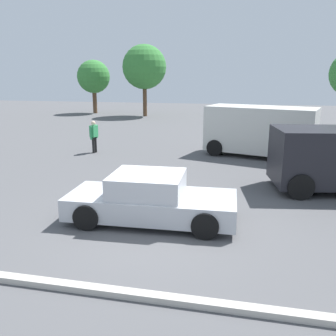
% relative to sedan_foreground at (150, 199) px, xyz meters
% --- Properties ---
extents(ground_plane, '(80.00, 80.00, 0.00)m').
position_rel_sedan_foreground_xyz_m(ground_plane, '(0.13, -0.30, -0.58)').
color(ground_plane, '#515154').
extents(sedan_foreground, '(4.32, 1.95, 1.25)m').
position_rel_sedan_foreground_xyz_m(sedan_foreground, '(0.00, 0.00, 0.00)').
color(sedan_foreground, '#B7BABF').
rests_on(sedan_foreground, ground_plane).
extents(dog, '(0.65, 0.43, 0.45)m').
position_rel_sedan_foreground_xyz_m(dog, '(-0.19, 3.47, -0.30)').
color(dog, beige).
rests_on(dog, ground_plane).
extents(van_white, '(5.18, 3.29, 2.27)m').
position_rel_sedan_foreground_xyz_m(van_white, '(2.95, 8.48, 0.65)').
color(van_white, silver).
rests_on(van_white, ground_plane).
extents(pedestrian, '(0.30, 0.56, 1.54)m').
position_rel_sedan_foreground_xyz_m(pedestrian, '(-4.82, 7.55, 0.33)').
color(pedestrian, black).
rests_on(pedestrian, ground_plane).
extents(parking_curb, '(8.82, 0.20, 0.12)m').
position_rel_sedan_foreground_xyz_m(parking_curb, '(0.13, -3.27, -0.52)').
color(parking_curb, '#B7B2A8').
rests_on(parking_curb, ground_plane).
extents(tree_back_left, '(3.16, 3.16, 5.12)m').
position_rel_sedan_foreground_xyz_m(tree_back_left, '(-12.37, 25.15, 2.93)').
color(tree_back_left, brown).
rests_on(tree_back_left, ground_plane).
extents(tree_back_center, '(3.93, 3.93, 6.35)m').
position_rel_sedan_foreground_xyz_m(tree_back_center, '(-6.80, 23.64, 3.79)').
color(tree_back_center, brown).
rests_on(tree_back_center, ground_plane).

